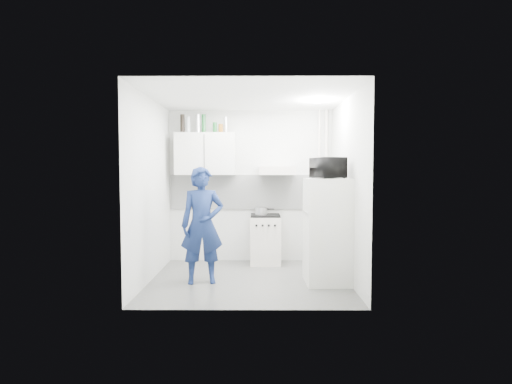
{
  "coord_description": "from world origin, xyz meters",
  "views": [
    {
      "loc": [
        0.13,
        -5.66,
        1.56
      ],
      "look_at": [
        0.1,
        0.3,
        1.25
      ],
      "focal_mm": 28.0,
      "sensor_mm": 36.0,
      "label": 1
    }
  ],
  "objects": [
    {
      "name": "wall_left",
      "position": [
        -1.4,
        0.0,
        1.3
      ],
      "size": [
        0.0,
        2.6,
        2.6
      ],
      "primitive_type": "plane",
      "rotation": [
        1.57,
        0.0,
        1.57
      ],
      "color": "silver",
      "rests_on": "floor"
    },
    {
      "name": "bottle_a",
      "position": [
        -1.13,
        1.07,
        2.36
      ],
      "size": [
        0.07,
        0.07,
        0.31
      ],
      "primitive_type": "cylinder",
      "color": "black",
      "rests_on": "upper_cabinet"
    },
    {
      "name": "wall_right",
      "position": [
        1.4,
        0.0,
        1.3
      ],
      "size": [
        0.0,
        2.6,
        2.6
      ],
      "primitive_type": "plane",
      "rotation": [
        1.57,
        0.0,
        -1.57
      ],
      "color": "silver",
      "rests_on": "floor"
    },
    {
      "name": "backsplash",
      "position": [
        0.0,
        1.24,
        1.2
      ],
      "size": [
        2.74,
        0.03,
        0.6
      ],
      "primitive_type": "cube",
      "color": "white",
      "rests_on": "wall_back"
    },
    {
      "name": "upper_cabinet",
      "position": [
        -0.75,
        1.07,
        1.85
      ],
      "size": [
        1.0,
        0.35,
        0.7
      ],
      "primitive_type": "cube",
      "color": "white",
      "rests_on": "wall_back"
    },
    {
      "name": "bottle_d",
      "position": [
        -0.78,
        1.07,
        2.36
      ],
      "size": [
        0.07,
        0.07,
        0.31
      ],
      "primitive_type": "cylinder",
      "color": "#144C1E",
      "rests_on": "upper_cabinet"
    },
    {
      "name": "range_hood",
      "position": [
        0.45,
        1.0,
        1.57
      ],
      "size": [
        0.6,
        0.5,
        0.14
      ],
      "primitive_type": "cube",
      "color": "silver",
      "rests_on": "wall_back"
    },
    {
      "name": "pipe_a",
      "position": [
        1.3,
        1.17,
        1.3
      ],
      "size": [
        0.05,
        0.05,
        2.6
      ],
      "primitive_type": "cylinder",
      "color": "silver",
      "rests_on": "floor"
    },
    {
      "name": "person",
      "position": [
        -0.65,
        -0.14,
        0.81
      ],
      "size": [
        0.65,
        0.49,
        1.62
      ],
      "primitive_type": "imported",
      "rotation": [
        0.0,
        0.0,
        0.18
      ],
      "color": "#13214C",
      "rests_on": "floor"
    },
    {
      "name": "bottle_e",
      "position": [
        -0.41,
        1.07,
        2.33
      ],
      "size": [
        0.07,
        0.07,
        0.27
      ],
      "primitive_type": "cylinder",
      "color": "silver",
      "rests_on": "upper_cabinet"
    },
    {
      "name": "microwave",
      "position": [
        1.1,
        -0.14,
        1.6
      ],
      "size": [
        0.59,
        0.47,
        0.29
      ],
      "primitive_type": "imported",
      "rotation": [
        0.0,
        0.0,
        1.82
      ],
      "color": "black",
      "rests_on": "fridge"
    },
    {
      "name": "pipe_b",
      "position": [
        1.18,
        1.17,
        1.3
      ],
      "size": [
        0.04,
        0.04,
        2.6
      ],
      "primitive_type": "cylinder",
      "color": "silver",
      "rests_on": "floor"
    },
    {
      "name": "bottle_b",
      "position": [
        -1.04,
        1.07,
        2.34
      ],
      "size": [
        0.07,
        0.07,
        0.27
      ],
      "primitive_type": "cylinder",
      "color": "#B2B7BC",
      "rests_on": "upper_cabinet"
    },
    {
      "name": "saucepan",
      "position": [
        0.19,
        1.03,
        0.89
      ],
      "size": [
        0.2,
        0.2,
        0.11
      ],
      "primitive_type": "cylinder",
      "color": "silver",
      "rests_on": "stove_top"
    },
    {
      "name": "fridge",
      "position": [
        1.1,
        -0.14,
        0.73
      ],
      "size": [
        0.62,
        0.62,
        1.46
      ],
      "primitive_type": "cube",
      "rotation": [
        0.0,
        0.0,
        0.03
      ],
      "color": "white",
      "rests_on": "floor"
    },
    {
      "name": "canister_b",
      "position": [
        -0.49,
        1.07,
        2.28
      ],
      "size": [
        0.08,
        0.08,
        0.15
      ],
      "primitive_type": "cylinder",
      "color": "brown",
      "rests_on": "upper_cabinet"
    },
    {
      "name": "stove_top",
      "position": [
        0.26,
        1.0,
        0.82
      ],
      "size": [
        0.48,
        0.48,
        0.03
      ],
      "primitive_type": "cube",
      "color": "black",
      "rests_on": "stove"
    },
    {
      "name": "ceiling_spot_fixture",
      "position": [
        1.0,
        0.2,
        2.57
      ],
      "size": [
        0.1,
        0.1,
        0.02
      ],
      "primitive_type": "cylinder",
      "color": "white",
      "rests_on": "ceiling"
    },
    {
      "name": "ceiling",
      "position": [
        0.0,
        0.0,
        2.6
      ],
      "size": [
        2.8,
        2.8,
        0.0
      ],
      "primitive_type": "plane",
      "color": "white",
      "rests_on": "wall_back"
    },
    {
      "name": "canister_a",
      "position": [
        -0.59,
        1.07,
        2.29
      ],
      "size": [
        0.07,
        0.07,
        0.18
      ],
      "primitive_type": "cylinder",
      "color": "#144C1E",
      "rests_on": "upper_cabinet"
    },
    {
      "name": "bottle_c",
      "position": [
        -0.88,
        1.07,
        2.36
      ],
      "size": [
        0.08,
        0.08,
        0.31
      ],
      "primitive_type": "cylinder",
      "color": "silver",
      "rests_on": "upper_cabinet"
    },
    {
      "name": "wall_back",
      "position": [
        0.0,
        1.25,
        1.3
      ],
      "size": [
        2.8,
        0.0,
        2.8
      ],
      "primitive_type": "plane",
      "rotation": [
        1.57,
        0.0,
        0.0
      ],
      "color": "silver",
      "rests_on": "floor"
    },
    {
      "name": "stove",
      "position": [
        0.26,
        1.0,
        0.4
      ],
      "size": [
        0.5,
        0.5,
        0.8
      ],
      "primitive_type": "cube",
      "color": "silver",
      "rests_on": "floor"
    },
    {
      "name": "floor",
      "position": [
        0.0,
        0.0,
        0.0
      ],
      "size": [
        2.8,
        2.8,
        0.0
      ],
      "primitive_type": "plane",
      "color": "#53534D",
      "rests_on": "ground"
    }
  ]
}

